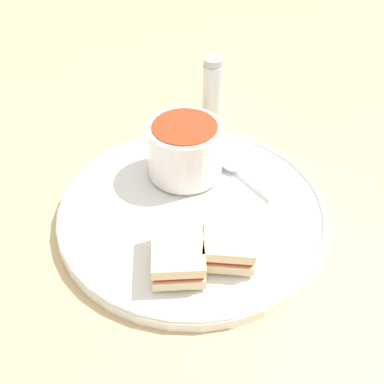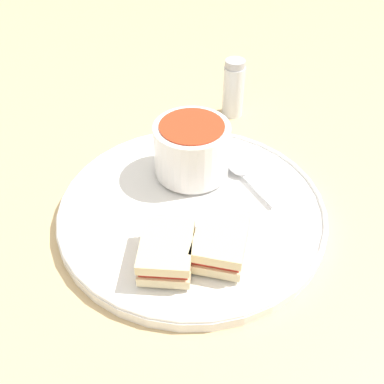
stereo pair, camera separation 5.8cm
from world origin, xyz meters
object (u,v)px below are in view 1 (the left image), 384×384
at_px(sandwich_half_far, 229,238).
at_px(spoon, 234,168).
at_px(soup_bowl, 185,149).
at_px(salt_shaker, 213,86).
at_px(sandwich_half_near, 178,252).

bearing_deg(sandwich_half_far, spoon, -43.56).
height_order(soup_bowl, salt_shaker, salt_shaker).
height_order(spoon, sandwich_half_near, sandwich_half_near).
relative_size(sandwich_half_near, salt_shaker, 1.00).
height_order(sandwich_half_far, salt_shaker, salt_shaker).
bearing_deg(spoon, salt_shaker, -28.40).
height_order(sandwich_half_near, salt_shaker, salt_shaker).
bearing_deg(salt_shaker, soup_bowl, 129.25).
bearing_deg(spoon, sandwich_half_far, 137.78).
relative_size(soup_bowl, sandwich_half_near, 1.05).
height_order(sandwich_half_near, sandwich_half_far, same).
bearing_deg(spoon, sandwich_half_near, 119.76).
bearing_deg(sandwich_half_far, sandwich_half_near, 72.34).
bearing_deg(soup_bowl, spoon, -125.74).
relative_size(spoon, salt_shaker, 1.03).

